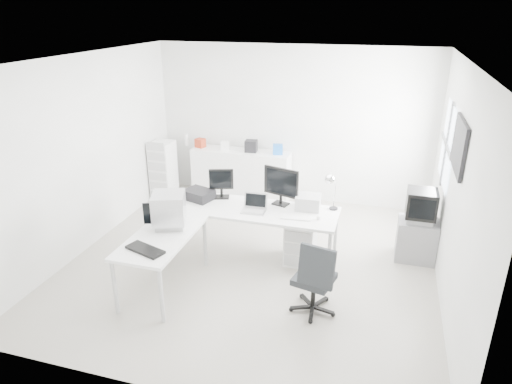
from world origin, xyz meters
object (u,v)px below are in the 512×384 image
(lcd_monitor_small, at_px, (221,184))
(tv_cabinet, at_px, (416,240))
(laptop, at_px, (254,204))
(filing_cabinet, at_px, (163,170))
(lcd_monitor_large, at_px, (281,186))
(main_desk, at_px, (252,232))
(drawer_pedestal, at_px, (301,242))
(inkjet_printer, at_px, (199,195))
(sideboard, at_px, (241,174))
(side_desk, at_px, (164,262))
(crt_tv, at_px, (421,206))
(laser_printer, at_px, (308,202))
(crt_monitor, at_px, (169,210))
(office_chair, at_px, (314,275))

(lcd_monitor_small, bearing_deg, tv_cabinet, -11.28)
(laptop, xyz_separation_m, filing_cabinet, (-2.28, 1.73, -0.33))
(lcd_monitor_large, bearing_deg, main_desk, -127.58)
(drawer_pedestal, xyz_separation_m, tv_cabinet, (1.57, 0.52, -0.00))
(drawer_pedestal, height_order, laptop, laptop)
(drawer_pedestal, xyz_separation_m, lcd_monitor_large, (-0.35, 0.20, 0.73))
(inkjet_printer, height_order, lcd_monitor_large, lcd_monitor_large)
(sideboard, bearing_deg, lcd_monitor_small, -80.90)
(main_desk, relative_size, filing_cabinet, 2.21)
(side_desk, distance_m, lcd_monitor_large, 1.92)
(crt_tv, distance_m, sideboard, 3.46)
(main_desk, bearing_deg, crt_tv, 14.18)
(laser_printer, relative_size, filing_cabinet, 0.31)
(crt_monitor, bearing_deg, filing_cabinet, 99.27)
(inkjet_printer, height_order, crt_tv, crt_tv)
(main_desk, relative_size, sideboard, 1.31)
(lcd_monitor_small, bearing_deg, side_desk, -120.35)
(sideboard, relative_size, filing_cabinet, 1.69)
(filing_cabinet, bearing_deg, laser_printer, -25.40)
(lcd_monitor_small, distance_m, office_chair, 2.13)
(lcd_monitor_large, distance_m, filing_cabinet, 2.97)
(lcd_monitor_large, relative_size, crt_monitor, 1.21)
(filing_cabinet, bearing_deg, crt_tv, -13.27)
(side_desk, bearing_deg, lcd_monitor_small, 77.47)
(drawer_pedestal, relative_size, laptop, 1.60)
(drawer_pedestal, xyz_separation_m, lcd_monitor_small, (-1.25, 0.20, 0.67))
(inkjet_printer, bearing_deg, side_desk, -71.62)
(laptop, bearing_deg, drawer_pedestal, 11.26)
(lcd_monitor_small, xyz_separation_m, laser_printer, (1.30, -0.03, -0.13))
(laser_printer, xyz_separation_m, crt_monitor, (-1.60, -1.07, 0.14))
(crt_tv, bearing_deg, filing_cabinet, 166.73)
(main_desk, relative_size, laptop, 6.42)
(drawer_pedestal, relative_size, crt_tv, 1.20)
(side_desk, relative_size, filing_cabinet, 1.29)
(side_desk, bearing_deg, main_desk, 52.31)
(crt_tv, bearing_deg, crt_monitor, -155.48)
(drawer_pedestal, height_order, laser_printer, laser_printer)
(sideboard, xyz_separation_m, filing_cabinet, (-1.39, -0.42, 0.08))
(laser_printer, height_order, sideboard, laser_printer)
(lcd_monitor_small, height_order, tv_cabinet, lcd_monitor_small)
(inkjet_printer, xyz_separation_m, lcd_monitor_small, (0.30, 0.15, 0.15))
(drawer_pedestal, bearing_deg, tv_cabinet, 18.44)
(sideboard, bearing_deg, main_desk, -67.79)
(crt_monitor, xyz_separation_m, office_chair, (1.92, -0.20, -0.50))
(side_desk, height_order, lcd_monitor_large, lcd_monitor_large)
(drawer_pedestal, height_order, lcd_monitor_small, lcd_monitor_small)
(laser_printer, height_order, tv_cabinet, laser_printer)
(tv_cabinet, relative_size, crt_tv, 1.19)
(lcd_monitor_large, relative_size, crt_tv, 1.12)
(lcd_monitor_large, bearing_deg, inkjet_printer, -156.00)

